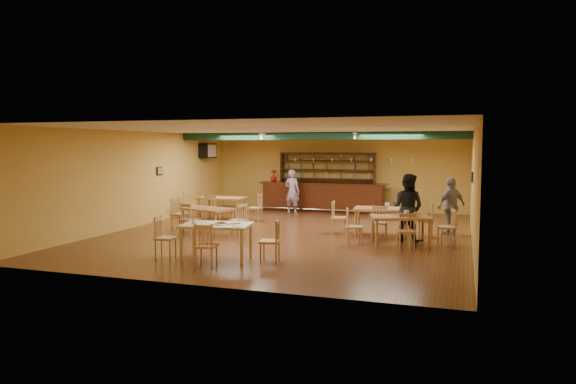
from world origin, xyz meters
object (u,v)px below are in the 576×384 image
(near_table, at_px, (217,242))
(patron_right_a, at_px, (408,208))
(bar_counter, at_px, (323,197))
(dining_table_a, at_px, (222,208))
(dining_table_b, at_px, (381,221))
(patron_bar, at_px, (292,191))
(dining_table_c, at_px, (208,220))
(dining_table_d, at_px, (400,230))

(near_table, height_order, patron_right_a, patron_right_a)
(bar_counter, xyz_separation_m, dining_table_a, (-2.73, -3.21, -0.18))
(dining_table_a, distance_m, patron_right_a, 6.85)
(bar_counter, distance_m, patron_right_a, 6.57)
(dining_table_b, distance_m, patron_right_a, 1.25)
(patron_bar, relative_size, patron_right_a, 0.92)
(dining_table_c, relative_size, patron_bar, 0.87)
(dining_table_d, distance_m, near_table, 4.85)
(dining_table_a, bearing_deg, patron_bar, 53.92)
(dining_table_b, height_order, dining_table_c, dining_table_b)
(dining_table_c, bearing_deg, bar_counter, 87.94)
(dining_table_a, bearing_deg, dining_table_c, -73.14)
(dining_table_d, distance_m, patron_right_a, 0.76)
(dining_table_c, bearing_deg, near_table, -42.98)
(dining_table_d, bearing_deg, dining_table_c, 161.36)
(bar_counter, xyz_separation_m, dining_table_d, (3.62, -5.91, -0.19))
(near_table, bearing_deg, dining_table_b, 47.51)
(dining_table_c, relative_size, patron_right_a, 0.80)
(dining_table_c, relative_size, near_table, 0.96)
(dining_table_b, relative_size, dining_table_d, 1.04)
(bar_counter, distance_m, dining_table_d, 6.94)
(dining_table_a, distance_m, dining_table_c, 2.69)
(bar_counter, bearing_deg, patron_bar, -139.77)
(dining_table_b, bearing_deg, patron_bar, 131.32)
(dining_table_a, relative_size, patron_bar, 0.94)
(dining_table_d, height_order, near_table, near_table)
(dining_table_c, distance_m, patron_bar, 5.08)
(patron_bar, bearing_deg, dining_table_c, 89.10)
(patron_bar, bearing_deg, bar_counter, -129.29)
(dining_table_b, height_order, dining_table_d, dining_table_b)
(bar_counter, height_order, dining_table_c, bar_counter)
(patron_right_a, bearing_deg, patron_bar, -24.24)
(dining_table_b, xyz_separation_m, dining_table_d, (0.68, -1.32, -0.02))
(dining_table_b, height_order, patron_bar, patron_bar)
(near_table, relative_size, patron_bar, 0.91)
(bar_counter, relative_size, patron_bar, 2.96)
(near_table, xyz_separation_m, patron_right_a, (3.78, 3.69, 0.50))
(bar_counter, xyz_separation_m, dining_table_c, (-1.97, -5.78, -0.20))
(dining_table_b, distance_m, dining_table_d, 1.49)
(patron_bar, height_order, patron_right_a, patron_right_a)
(dining_table_d, bearing_deg, bar_counter, 104.16)
(dining_table_a, height_order, dining_table_c, dining_table_a)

